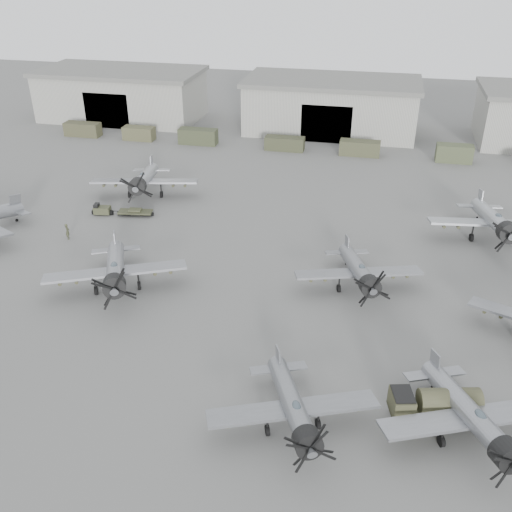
{
  "coord_description": "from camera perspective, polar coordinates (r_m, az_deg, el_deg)",
  "views": [
    {
      "loc": [
        8.42,
        -35.19,
        28.73
      ],
      "look_at": [
        -1.78,
        11.04,
        2.5
      ],
      "focal_mm": 40.0,
      "sensor_mm": 36.0,
      "label": 1
    }
  ],
  "objects": [
    {
      "name": "ground",
      "position": [
        46.21,
        -0.8,
        -9.46
      ],
      "size": [
        220.0,
        220.0,
        0.0
      ],
      "primitive_type": "plane",
      "color": "#565654",
      "rests_on": "ground"
    },
    {
      "name": "hangar_left",
      "position": [
        110.4,
        -13.26,
        15.51
      ],
      "size": [
        29.0,
        14.8,
        8.7
      ],
      "color": "#A1A096",
      "rests_on": "ground"
    },
    {
      "name": "hangar_center",
      "position": [
        100.51,
        7.51,
        14.73
      ],
      "size": [
        29.0,
        14.8,
        8.7
      ],
      "color": "#A1A096",
      "rests_on": "ground"
    },
    {
      "name": "support_truck_0",
      "position": [
        101.86,
        -16.94,
        12.03
      ],
      "size": [
        5.99,
        2.2,
        2.24
      ],
      "primitive_type": "cube",
      "color": "#3E3E28",
      "rests_on": "ground"
    },
    {
      "name": "support_truck_1",
      "position": [
        97.49,
        -11.63,
        11.93
      ],
      "size": [
        5.1,
        2.2,
        2.14
      ],
      "primitive_type": "cube",
      "color": "#46462E",
      "rests_on": "ground"
    },
    {
      "name": "support_truck_2",
      "position": [
        93.9,
        -5.81,
        11.81
      ],
      "size": [
        6.17,
        2.2,
        2.45
      ],
      "primitive_type": "cube",
      "color": "#363B26",
      "rests_on": "ground"
    },
    {
      "name": "support_truck_3",
      "position": [
        90.7,
        2.88,
        11.18
      ],
      "size": [
        6.11,
        2.2,
        2.08
      ],
      "primitive_type": "cube",
      "color": "#353825",
      "rests_on": "ground"
    },
    {
      "name": "support_truck_4",
      "position": [
        89.59,
        10.33,
        10.58
      ],
      "size": [
        6.08,
        2.2,
        2.25
      ],
      "primitive_type": "cube",
      "color": "#3D3F29",
      "rests_on": "ground"
    },
    {
      "name": "support_truck_5",
      "position": [
        90.19,
        19.21,
        9.67
      ],
      "size": [
        5.23,
        2.2,
        2.59
      ],
      "primitive_type": "cube",
      "color": "#40482F",
      "rests_on": "ground"
    },
    {
      "name": "aircraft_near_1",
      "position": [
        38.43,
        3.84,
        -14.99
      ],
      "size": [
        11.31,
        10.23,
        4.59
      ],
      "rotation": [
        0.0,
        0.0,
        0.39
      ],
      "color": "gray",
      "rests_on": "ground"
    },
    {
      "name": "aircraft_near_2",
      "position": [
        40.08,
        20.91,
        -14.88
      ],
      "size": [
        11.82,
        10.7,
        4.81
      ],
      "rotation": [
        0.0,
        0.0,
        0.4
      ],
      "color": "gray",
      "rests_on": "ground"
    },
    {
      "name": "aircraft_mid_1",
      "position": [
        53.63,
        -13.9,
        -1.38
      ],
      "size": [
        12.74,
        11.55,
        5.23
      ],
      "rotation": [
        0.0,
        0.0,
        0.43
      ],
      "color": "gray",
      "rests_on": "ground"
    },
    {
      "name": "aircraft_mid_2",
      "position": [
        53.16,
        10.32,
        -1.53
      ],
      "size": [
        11.85,
        10.66,
        4.74
      ],
      "rotation": [
        0.0,
        0.0,
        0.3
      ],
      "color": "gray",
      "rests_on": "ground"
    },
    {
      "name": "aircraft_far_0",
      "position": [
        73.59,
        -11.15,
        7.51
      ],
      "size": [
        13.58,
        12.22,
        5.39
      ],
      "rotation": [
        0.0,
        0.0,
        0.21
      ],
      "color": "#97999F",
      "rests_on": "ground"
    },
    {
      "name": "aircraft_far_1",
      "position": [
        66.09,
        22.8,
        3.23
      ],
      "size": [
        13.84,
        12.46,
        5.5
      ],
      "rotation": [
        0.0,
        0.0,
        0.13
      ],
      "color": "#989CA1",
      "rests_on": "ground"
    },
    {
      "name": "fuel_tanker",
      "position": [
        41.59,
        17.52,
        -13.8
      ],
      "size": [
        6.58,
        3.9,
        2.42
      ],
      "rotation": [
        0.0,
        0.0,
        0.24
      ],
      "color": "#3E3F29",
      "rests_on": "ground"
    },
    {
      "name": "tug_trailer",
      "position": [
        70.23,
        -13.94,
        4.42
      ],
      "size": [
        7.06,
        2.33,
        1.4
      ],
      "rotation": [
        0.0,
        0.0,
        0.15
      ],
      "color": "#383A26",
      "rests_on": "ground"
    },
    {
      "name": "ground_crew",
      "position": [
        65.68,
        -18.33,
        2.35
      ],
      "size": [
        0.64,
        0.77,
        1.8
      ],
      "primitive_type": "imported",
      "rotation": [
        0.0,
        0.0,
        1.95
      ],
      "color": "#3C3F29",
      "rests_on": "ground"
    }
  ]
}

